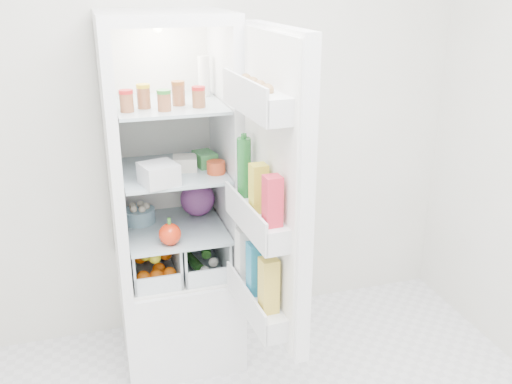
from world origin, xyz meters
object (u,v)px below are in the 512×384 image
object	(u,v)px
refrigerator	(174,237)
mushroom_bowl	(140,216)
fridge_door	(270,197)
red_cabbage	(197,199)

from	to	relation	value
refrigerator	mushroom_bowl	size ratio (longest dim) A/B	11.44
mushroom_bowl	refrigerator	bearing A→B (deg)	-16.92
refrigerator	fridge_door	size ratio (longest dim) A/B	1.38
red_cabbage	fridge_door	bearing A→B (deg)	-75.92
fridge_door	refrigerator	bearing A→B (deg)	23.15
refrigerator	fridge_door	bearing A→B (deg)	-63.43
red_cabbage	mushroom_bowl	world-z (taller)	red_cabbage
refrigerator	mushroom_bowl	xyz separation A→B (m)	(-0.16, 0.05, 0.12)
red_cabbage	mushroom_bowl	size ratio (longest dim) A/B	1.15
mushroom_bowl	fridge_door	bearing A→B (deg)	-54.91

